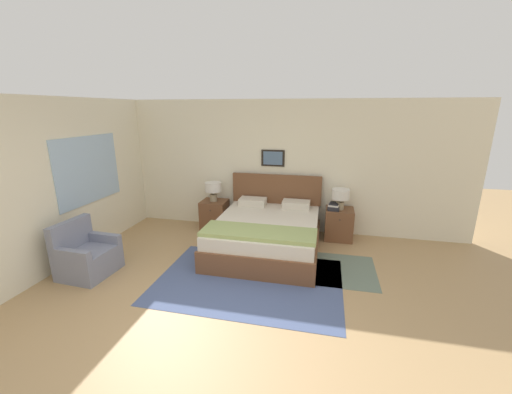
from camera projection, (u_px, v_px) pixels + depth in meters
name	position (u px, v px, depth m)	size (l,w,h in m)	color
ground_plane	(208.00, 328.00, 3.59)	(16.00, 16.00, 0.00)	tan
wall_back	(264.00, 166.00, 6.32)	(7.89, 0.09, 2.60)	beige
wall_left	(86.00, 176.00, 5.35)	(0.08, 5.65, 2.60)	beige
area_rug_main	(249.00, 280.00, 4.57)	(2.65, 1.85, 0.01)	#47567F
area_rug_bedside	(343.00, 270.00, 4.87)	(0.98, 1.10, 0.01)	slate
bed	(267.00, 233.00, 5.49)	(1.79, 2.10, 1.16)	brown
armchair	(86.00, 256.00, 4.71)	(0.70, 0.76, 0.82)	gray
nightstand_near_window	(215.00, 215.00, 6.51)	(0.51, 0.50, 0.60)	brown
nightstand_by_door	(339.00, 224.00, 5.98)	(0.51, 0.50, 0.60)	brown
table_lamp_near_window	(213.00, 188.00, 6.33)	(0.33, 0.33, 0.39)	gray
table_lamp_by_door	(341.00, 196.00, 5.81)	(0.33, 0.33, 0.39)	gray
book_thick_bottom	(334.00, 209.00, 5.87)	(0.22, 0.29, 0.03)	#232328
book_hardcover_middle	(334.00, 207.00, 5.86)	(0.24, 0.30, 0.04)	#232328
book_novel_upper	(334.00, 205.00, 5.85)	(0.22, 0.25, 0.03)	silver
book_slim_near_top	(334.00, 203.00, 5.84)	(0.20, 0.24, 0.03)	#232328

